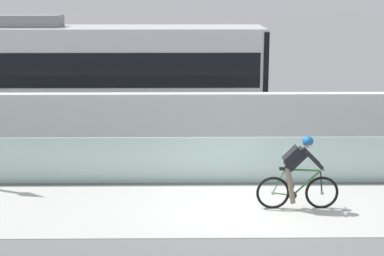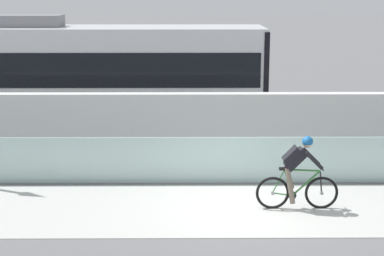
{
  "view_description": "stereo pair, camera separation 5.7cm",
  "coord_description": "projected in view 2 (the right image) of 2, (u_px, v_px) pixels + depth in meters",
  "views": [
    {
      "loc": [
        -1.32,
        -12.52,
        4.66
      ],
      "look_at": [
        -1.16,
        2.35,
        1.25
      ],
      "focal_mm": 57.69,
      "sensor_mm": 36.0,
      "label": 1
    },
    {
      "loc": [
        -1.27,
        -12.52,
        4.66
      ],
      "look_at": [
        -1.16,
        2.35,
        1.25
      ],
      "focal_mm": 57.69,
      "sensor_mm": 36.0,
      "label": 2
    }
  ],
  "objects": [
    {
      "name": "ground_plane",
      "position": [
        247.0,
        209.0,
        13.25
      ],
      "size": [
        200.0,
        200.0,
        0.0
      ],
      "primitive_type": "plane",
      "color": "slate"
    },
    {
      "name": "bike_path_deck",
      "position": [
        247.0,
        209.0,
        13.25
      ],
      "size": [
        32.0,
        3.2,
        0.01
      ],
      "primitive_type": "cube",
      "color": "beige",
      "rests_on": "ground"
    },
    {
      "name": "glass_parapet",
      "position": [
        240.0,
        160.0,
        14.93
      ],
      "size": [
        32.0,
        0.05,
        1.14
      ],
      "primitive_type": "cube",
      "color": "silver",
      "rests_on": "ground"
    },
    {
      "name": "concrete_barrier_wall",
      "position": [
        235.0,
        128.0,
        16.6
      ],
      "size": [
        32.0,
        0.36,
        1.9
      ],
      "primitive_type": "cube",
      "color": "silver",
      "rests_on": "ground"
    },
    {
      "name": "tram_rail_near",
      "position": [
        228.0,
        140.0,
        19.23
      ],
      "size": [
        32.0,
        0.08,
        0.01
      ],
      "primitive_type": "cube",
      "color": "#595654",
      "rests_on": "ground"
    },
    {
      "name": "tram_rail_far",
      "position": [
        225.0,
        129.0,
        20.63
      ],
      "size": [
        32.0,
        0.08,
        0.01
      ],
      "primitive_type": "cube",
      "color": "#595654",
      "rests_on": "ground"
    },
    {
      "name": "tram",
      "position": [
        89.0,
        77.0,
        19.47
      ],
      "size": [
        11.06,
        2.54,
        3.81
      ],
      "color": "silver",
      "rests_on": "ground"
    },
    {
      "name": "cyclist_on_bike",
      "position": [
        297.0,
        173.0,
        13.08
      ],
      "size": [
        1.77,
        0.58,
        1.61
      ],
      "color": "black",
      "rests_on": "ground"
    }
  ]
}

